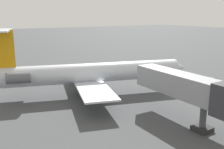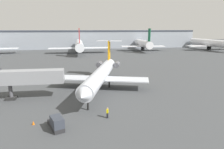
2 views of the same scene
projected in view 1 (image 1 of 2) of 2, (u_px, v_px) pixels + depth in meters
ground_plane at (104, 95)px, 40.95m from camera, size 400.00×400.00×0.10m
regional_jet at (89, 73)px, 40.28m from camera, size 21.53×31.10×10.24m
jet_bridge at (190, 88)px, 29.02m from camera, size 14.49×3.37×5.98m
ground_crew_marshaller at (167, 78)px, 48.28m from camera, size 0.37×0.46×1.69m
baggage_tug_lead at (209, 85)px, 43.43m from camera, size 2.71×4.24×1.90m
traffic_cone_near at (219, 95)px, 39.73m from camera, size 0.36×0.36×0.55m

